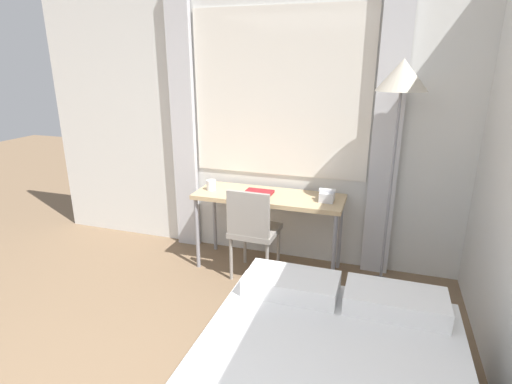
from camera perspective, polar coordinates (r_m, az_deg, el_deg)
wall_back_with_window at (r=3.82m, az=1.10°, el=10.14°), size 4.76×0.13×2.70m
desk at (r=3.65m, az=1.83°, el=-1.34°), size 1.36×0.49×0.74m
desk_chair at (r=3.54m, az=-0.46°, el=-5.07°), size 0.41×0.41×0.85m
standing_lamp at (r=3.28m, az=19.98°, el=13.22°), size 0.38×0.38×1.91m
telephone at (r=3.50m, az=10.10°, el=-0.54°), size 0.14×0.14×0.11m
book at (r=3.63m, az=0.33°, el=-0.12°), size 0.25×0.20×0.02m
mug at (r=3.77m, az=-6.42°, el=1.00°), size 0.09×0.09×0.10m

